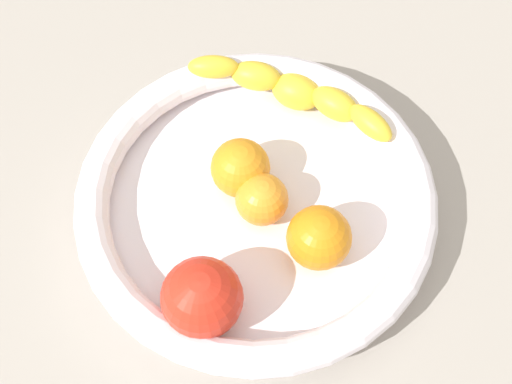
# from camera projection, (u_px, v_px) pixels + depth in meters

# --- Properties ---
(kitchen_counter) EXTENTS (1.20, 1.20, 0.03)m
(kitchen_counter) POSITION_uv_depth(u_px,v_px,m) (256.00, 223.00, 0.76)
(kitchen_counter) COLOR #A39B91
(kitchen_counter) RESTS_ON ground
(fruit_bowl) EXTENTS (0.35, 0.35, 0.05)m
(fruit_bowl) POSITION_uv_depth(u_px,v_px,m) (256.00, 203.00, 0.72)
(fruit_bowl) COLOR white
(fruit_bowl) RESTS_ON kitchen_counter
(banana_draped_left) EXTENTS (0.22, 0.11, 0.05)m
(banana_draped_left) POSITION_uv_depth(u_px,v_px,m) (294.00, 92.00, 0.76)
(banana_draped_left) COLOR yellow
(banana_draped_left) RESTS_ON fruit_bowl
(orange_front) EXTENTS (0.06, 0.06, 0.06)m
(orange_front) POSITION_uv_depth(u_px,v_px,m) (240.00, 168.00, 0.71)
(orange_front) COLOR orange
(orange_front) RESTS_ON fruit_bowl
(orange_mid_left) EXTENTS (0.05, 0.05, 0.05)m
(orange_mid_left) POSITION_uv_depth(u_px,v_px,m) (261.00, 200.00, 0.70)
(orange_mid_left) COLOR orange
(orange_mid_left) RESTS_ON fruit_bowl
(orange_mid_right) EXTENTS (0.06, 0.06, 0.06)m
(orange_mid_right) POSITION_uv_depth(u_px,v_px,m) (319.00, 238.00, 0.67)
(orange_mid_right) COLOR orange
(orange_mid_right) RESTS_ON fruit_bowl
(tomato_red) EXTENTS (0.07, 0.07, 0.07)m
(tomato_red) POSITION_uv_depth(u_px,v_px,m) (202.00, 298.00, 0.64)
(tomato_red) COLOR red
(tomato_red) RESTS_ON fruit_bowl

